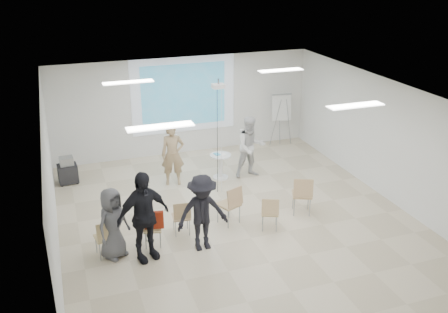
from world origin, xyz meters
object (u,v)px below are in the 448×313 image
object	(u,v)px
chair_far_left	(105,236)
chair_right_far	(302,193)
audience_mid	(202,208)
chair_left_inner	(182,215)
av_cart	(68,171)
player_right	(251,144)
chair_right_inner	(270,211)
audience_outer	(112,219)
audience_left	(143,210)
laptop	(181,215)
flipchart_easel	(282,108)
player_left	(173,150)
pedestal_table	(220,165)
chair_left_mid	(152,227)
chair_center	(231,202)

from	to	relation	value
chair_far_left	chair_right_far	size ratio (longest dim) A/B	0.86
audience_mid	chair_left_inner	bearing A→B (deg)	109.93
audience_mid	av_cart	size ratio (longest dim) A/B	2.53
player_right	chair_far_left	size ratio (longest dim) A/B	2.31
chair_right_inner	audience_outer	size ratio (longest dim) A/B	0.48
chair_right_inner	audience_mid	world-z (taller)	audience_mid
audience_outer	player_right	bearing A→B (deg)	-2.53
player_right	audience_left	size ratio (longest dim) A/B	0.87
laptop	flipchart_easel	world-z (taller)	flipchart_easel
player_right	laptop	size ratio (longest dim) A/B	6.42
player_left	chair_right_inner	world-z (taller)	player_left
audience_mid	av_cart	bearing A→B (deg)	118.34
player_right	audience_mid	distance (m)	3.90
player_left	audience_mid	bearing A→B (deg)	-83.20
pedestal_table	flipchart_easel	size ratio (longest dim) A/B	0.43
player_left	av_cart	bearing A→B (deg)	170.28
audience_mid	player_right	bearing A→B (deg)	51.35
player_left	laptop	world-z (taller)	player_left
chair_left_mid	laptop	world-z (taller)	chair_left_mid
chair_right_inner	chair_right_far	bearing A→B (deg)	45.04
chair_left_inner	chair_center	distance (m)	1.19
chair_left_mid	chair_right_inner	xyz separation A→B (m)	(2.62, -0.18, 0.01)
player_right	av_cart	distance (m)	5.03
player_left	flipchart_easel	bearing A→B (deg)	34.09
audience_mid	laptop	bearing A→B (deg)	107.14
chair_left_inner	audience_mid	distance (m)	0.87
player_left	chair_center	world-z (taller)	player_left
laptop	flipchart_easel	distance (m)	6.30
chair_far_left	chair_center	world-z (taller)	chair_center
pedestal_table	player_left	distance (m)	1.43
pedestal_table	player_left	bearing A→B (deg)	175.80
player_left	av_cart	world-z (taller)	player_left
chair_far_left	chair_center	distance (m)	2.90
chair_right_far	audience_mid	size ratio (longest dim) A/B	0.51
chair_far_left	player_right	bearing A→B (deg)	24.13
chair_center	chair_right_inner	size ratio (longest dim) A/B	1.16
pedestal_table	chair_center	bearing A→B (deg)	-103.51
chair_center	chair_far_left	bearing A→B (deg)	165.00
flipchart_easel	av_cart	world-z (taller)	flipchart_easel
chair_right_inner	flipchart_easel	bearing A→B (deg)	85.13
player_right	flipchart_easel	xyz separation A→B (m)	(1.87, 2.01, 0.30)
pedestal_table	chair_left_inner	bearing A→B (deg)	-124.79
player_left	audience_mid	xyz separation A→B (m)	(-0.20, -3.35, -0.01)
laptop	chair_center	bearing A→B (deg)	-174.84
chair_left_inner	laptop	bearing A→B (deg)	91.29
chair_left_mid	av_cart	size ratio (longest dim) A/B	1.06
audience_mid	audience_outer	size ratio (longest dim) A/B	1.12
chair_far_left	chair_left_inner	distance (m)	1.72
laptop	audience_left	xyz separation A→B (m)	(-0.95, -0.74, 0.66)
chair_center	audience_mid	world-z (taller)	audience_mid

